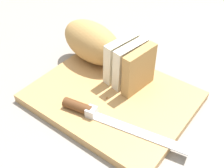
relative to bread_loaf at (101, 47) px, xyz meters
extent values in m
plane|color=gray|center=(0.09, -0.08, -0.07)|extent=(3.00, 3.00, 0.00)
cube|color=tan|center=(0.09, -0.08, -0.06)|extent=(0.36, 0.29, 0.02)
ellipsoid|color=tan|center=(-0.03, 0.01, 0.00)|extent=(0.20, 0.12, 0.11)
cube|color=beige|center=(0.07, -0.01, 0.00)|extent=(0.04, 0.10, 0.11)
cube|color=beige|center=(0.10, -0.02, 0.00)|extent=(0.04, 0.10, 0.11)
cube|color=tan|center=(0.13, -0.02, 0.00)|extent=(0.04, 0.10, 0.11)
cube|color=silver|center=(0.20, -0.14, -0.05)|extent=(0.22, 0.06, 0.00)
cylinder|color=#593319|center=(0.06, -0.16, -0.04)|extent=(0.07, 0.03, 0.02)
cube|color=silver|center=(0.10, -0.16, -0.04)|extent=(0.02, 0.03, 0.02)
sphere|color=#996633|center=(0.13, -0.06, -0.05)|extent=(0.01, 0.01, 0.01)
sphere|color=#996633|center=(0.09, -0.10, -0.05)|extent=(0.00, 0.00, 0.00)
camera|label=1|loc=(0.38, -0.46, 0.39)|focal=45.03mm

